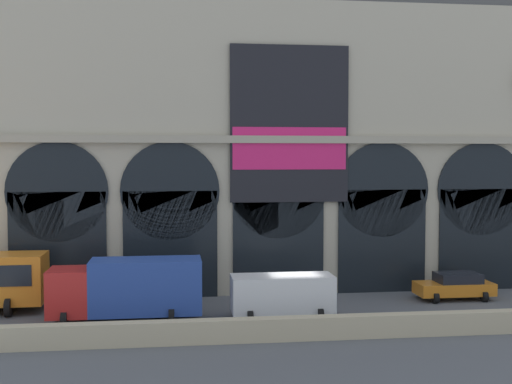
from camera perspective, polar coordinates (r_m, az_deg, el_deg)
ground_plane at (r=34.58m, az=3.31°, el=-10.68°), size 200.00×200.00×0.00m
quay_parapet_wall at (r=30.02m, az=4.99°, el=-11.80°), size 90.00×0.70×1.04m
station_building at (r=41.36m, az=1.38°, el=6.58°), size 39.55×6.00×22.07m
box_truck_midwest at (r=33.37m, az=-11.18°, el=-8.25°), size 7.50×2.91×3.12m
van_center at (r=33.53m, az=2.33°, el=-8.94°), size 5.20×2.48×2.20m
car_mideast at (r=39.55m, az=17.08°, el=-7.88°), size 4.40×2.22×1.55m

